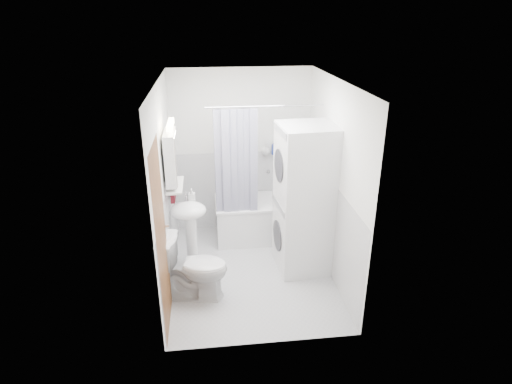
{
  "coord_description": "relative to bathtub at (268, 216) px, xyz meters",
  "views": [
    {
      "loc": [
        -0.49,
        -4.65,
        3.09
      ],
      "look_at": [
        0.08,
        0.15,
        1.04
      ],
      "focal_mm": 30.0,
      "sensor_mm": 36.0,
      "label": 1
    }
  ],
  "objects": [
    {
      "name": "tub_spout",
      "position": [
        0.2,
        0.33,
        0.58
      ],
      "size": [
        0.04,
        0.12,
        0.04
      ],
      "primitive_type": "cylinder",
      "rotation": [
        1.57,
        0.0,
        0.0
      ],
      "color": "silver",
      "rests_on": "room_walls"
    },
    {
      "name": "door",
      "position": [
        -1.29,
        -1.47,
        0.68
      ],
      "size": [
        0.05,
        2.0,
        2.0
      ],
      "color": "brown",
      "rests_on": "ground"
    },
    {
      "name": "wainscot",
      "position": [
        -0.34,
        -0.63,
        0.28
      ],
      "size": [
        1.98,
        2.58,
        2.58
      ],
      "color": "white",
      "rests_on": "ground"
    },
    {
      "name": "sink",
      "position": [
        -1.09,
        -0.79,
        0.39
      ],
      "size": [
        0.44,
        0.37,
        1.04
      ],
      "color": "white",
      "rests_on": "ground"
    },
    {
      "name": "toilet",
      "position": [
        -1.05,
        -1.34,
        0.07
      ],
      "size": [
        0.85,
        0.57,
        0.77
      ],
      "primitive_type": "imported",
      "rotation": [
        0.0,
        0.0,
        1.39
      ],
      "color": "white",
      "rests_on": "ground"
    },
    {
      "name": "washer_dryer",
      "position": [
        0.34,
        -0.85,
        0.62
      ],
      "size": [
        0.72,
        0.71,
        1.88
      ],
      "rotation": [
        0.0,
        0.0,
        0.08
      ],
      "color": "white",
      "rests_on": "ground"
    },
    {
      "name": "shelf_bottle",
      "position": [
        -1.23,
        -0.97,
        0.93
      ],
      "size": [
        0.07,
        0.18,
        0.07
      ],
      "primitive_type": "imported",
      "color": "gray",
      "rests_on": "shelf"
    },
    {
      "name": "shelf_cup",
      "position": [
        -1.23,
        -0.7,
        0.95
      ],
      "size": [
        0.1,
        0.09,
        0.1
      ],
      "primitive_type": "imported",
      "color": "gray",
      "rests_on": "shelf"
    },
    {
      "name": "medicine_cabinet",
      "position": [
        -1.25,
        -0.82,
        1.25
      ],
      "size": [
        0.13,
        0.5,
        0.71
      ],
      "color": "white",
      "rests_on": "room_walls"
    },
    {
      "name": "room_walls",
      "position": [
        -0.34,
        -0.92,
        1.17
      ],
      "size": [
        2.6,
        2.6,
        2.6
      ],
      "color": "white",
      "rests_on": "ground"
    },
    {
      "name": "shampoo_a",
      "position": [
        0.01,
        0.32,
        0.91
      ],
      "size": [
        0.13,
        0.17,
        0.13
      ],
      "primitive_type": "imported",
      "color": "gray",
      "rests_on": "shower_caddy"
    },
    {
      "name": "shampoo_b",
      "position": [
        0.13,
        0.32,
        0.88
      ],
      "size": [
        0.08,
        0.21,
        0.08
      ],
      "primitive_type": "imported",
      "color": "#253996",
      "rests_on": "shower_caddy"
    },
    {
      "name": "towel",
      "position": [
        -1.28,
        -0.57,
        1.05
      ],
      "size": [
        0.07,
        0.36,
        0.87
      ],
      "color": "maroon",
      "rests_on": "room_walls"
    },
    {
      "name": "shower_caddy",
      "position": [
        0.25,
        0.32,
        0.83
      ],
      "size": [
        0.22,
        0.06,
        0.02
      ],
      "primitive_type": "cube",
      "color": "silver",
      "rests_on": "room_walls"
    },
    {
      "name": "curtain_rod",
      "position": [
        -0.0,
        -0.3,
        1.68
      ],
      "size": [
        1.69,
        0.02,
        0.02
      ],
      "primitive_type": "cylinder",
      "rotation": [
        0.0,
        1.57,
        0.0
      ],
      "color": "silver",
      "rests_on": "room_walls"
    },
    {
      "name": "soap_pump",
      "position": [
        -1.05,
        -0.67,
        0.63
      ],
      "size": [
        0.08,
        0.17,
        0.08
      ],
      "primitive_type": "imported",
      "color": "gray",
      "rests_on": "sink"
    },
    {
      "name": "bathtub",
      "position": [
        0.0,
        0.0,
        0.0
      ],
      "size": [
        1.51,
        0.72,
        0.58
      ],
      "color": "white",
      "rests_on": "ground"
    },
    {
      "name": "floor",
      "position": [
        -0.34,
        -0.92,
        -0.32
      ],
      "size": [
        2.6,
        2.6,
        0.0
      ],
      "primitive_type": "plane",
      "color": "#BBBCC0",
      "rests_on": "ground"
    },
    {
      "name": "shelf",
      "position": [
        -1.23,
        -0.82,
        0.88
      ],
      "size": [
        0.18,
        0.54,
        0.02
      ],
      "primitive_type": "cube",
      "color": "silver",
      "rests_on": "room_walls"
    },
    {
      "name": "shower_curtain",
      "position": [
        -0.47,
        -0.3,
        0.93
      ],
      "size": [
        0.55,
        0.02,
        1.45
      ],
      "color": "#131241",
      "rests_on": "curtain_rod"
    }
  ]
}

